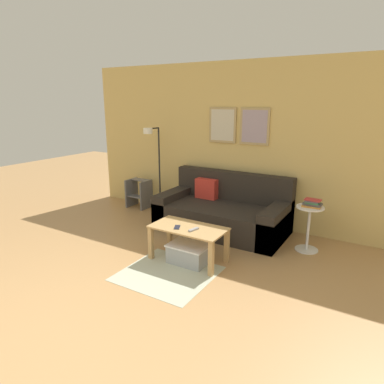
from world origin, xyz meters
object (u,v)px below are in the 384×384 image
(storage_bin, at_px, (189,253))
(side_table, at_px, (309,224))
(floor_lamp, at_px, (154,159))
(book_stack, at_px, (312,203))
(cell_phone, at_px, (177,227))
(coffee_table, at_px, (188,234))
(couch, at_px, (223,212))
(remote_control, at_px, (194,230))
(step_stool, at_px, (139,193))

(storage_bin, bearing_deg, side_table, 43.98)
(storage_bin, distance_m, side_table, 1.65)
(floor_lamp, xyz_separation_m, side_table, (2.68, -0.18, -0.61))
(storage_bin, height_order, book_stack, book_stack)
(storage_bin, bearing_deg, cell_phone, -166.51)
(book_stack, height_order, cell_phone, book_stack)
(storage_bin, xyz_separation_m, book_stack, (1.19, 1.15, 0.54))
(coffee_table, distance_m, book_stack, 1.68)
(couch, distance_m, storage_bin, 1.25)
(remote_control, relative_size, cell_phone, 1.07)
(remote_control, bearing_deg, storage_bin, -175.17)
(couch, bearing_deg, cell_phone, -90.49)
(storage_bin, xyz_separation_m, cell_phone, (-0.15, -0.04, 0.33))
(remote_control, bearing_deg, side_table, 59.55)
(coffee_table, bearing_deg, floor_lamp, 139.32)
(remote_control, bearing_deg, couch, 113.14)
(remote_control, height_order, cell_phone, remote_control)
(floor_lamp, relative_size, step_stool, 2.88)
(floor_lamp, xyz_separation_m, step_stool, (-0.49, 0.14, -0.70))
(coffee_table, height_order, book_stack, book_stack)
(storage_bin, relative_size, remote_control, 3.32)
(cell_phone, bearing_deg, floor_lamp, 109.44)
(storage_bin, xyz_separation_m, side_table, (1.17, 1.13, 0.25))
(step_stool, bearing_deg, cell_phone, -38.82)
(book_stack, bearing_deg, step_stool, 174.51)
(coffee_table, relative_size, step_stool, 1.78)
(couch, relative_size, cell_phone, 13.94)
(coffee_table, height_order, floor_lamp, floor_lamp)
(storage_bin, relative_size, side_table, 0.81)
(floor_lamp, bearing_deg, coffee_table, -40.68)
(coffee_table, xyz_separation_m, cell_phone, (-0.11, -0.08, 0.10))
(couch, relative_size, coffee_table, 2.08)
(storage_bin, relative_size, floor_lamp, 0.33)
(couch, bearing_deg, storage_bin, -83.60)
(coffee_table, xyz_separation_m, book_stack, (1.22, 1.10, 0.31))
(book_stack, bearing_deg, side_table, -131.30)
(side_table, bearing_deg, couch, 175.75)
(book_stack, distance_m, cell_phone, 1.80)
(couch, relative_size, step_stool, 3.71)
(floor_lamp, relative_size, cell_phone, 10.84)
(floor_lamp, bearing_deg, remote_control, -39.90)
(side_table, distance_m, cell_phone, 1.76)
(couch, xyz_separation_m, step_stool, (-1.86, 0.23, -0.00))
(coffee_table, height_order, step_stool, step_stool)
(floor_lamp, xyz_separation_m, remote_control, (1.59, -1.33, -0.52))
(couch, height_order, book_stack, couch)
(storage_bin, bearing_deg, couch, 96.40)
(couch, xyz_separation_m, remote_control, (0.21, -1.24, 0.17))
(book_stack, bearing_deg, storage_bin, -135.95)
(coffee_table, relative_size, floor_lamp, 0.62)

